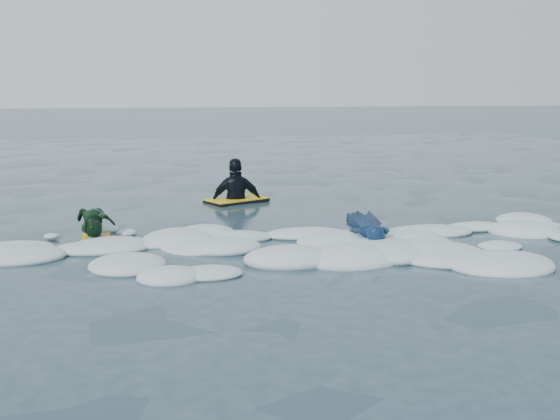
{
  "coord_description": "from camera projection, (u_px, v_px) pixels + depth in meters",
  "views": [
    {
      "loc": [
        -0.66,
        -7.82,
        2.13
      ],
      "look_at": [
        1.11,
        1.6,
        0.41
      ],
      "focal_mm": 45.0,
      "sensor_mm": 36.0,
      "label": 1
    }
  ],
  "objects": [
    {
      "name": "ground",
      "position": [
        211.0,
        273.0,
        8.06
      ],
      "size": [
        120.0,
        120.0,
        0.0
      ],
      "primitive_type": "plane",
      "color": "#162E37",
      "rests_on": "ground"
    },
    {
      "name": "foam_band",
      "position": [
        204.0,
        252.0,
        9.06
      ],
      "size": [
        12.0,
        3.1,
        0.3
      ],
      "primitive_type": null,
      "color": "silver",
      "rests_on": "ground"
    },
    {
      "name": "prone_woman_unit",
      "position": [
        368.0,
        229.0,
        9.56
      ],
      "size": [
        0.7,
        1.51,
        0.37
      ],
      "rotation": [
        0.0,
        0.0,
        1.41
      ],
      "color": "black",
      "rests_on": "ground"
    },
    {
      "name": "prone_child_unit",
      "position": [
        96.0,
        224.0,
        9.75
      ],
      "size": [
        0.61,
        1.13,
        0.42
      ],
      "rotation": [
        0.0,
        0.0,
        1.6
      ],
      "color": "black",
      "rests_on": "ground"
    },
    {
      "name": "waiting_rider_unit",
      "position": [
        237.0,
        203.0,
        12.82
      ],
      "size": [
        1.27,
        1.06,
        1.67
      ],
      "rotation": [
        0.0,
        0.0,
        0.49
      ],
      "color": "black",
      "rests_on": "ground"
    }
  ]
}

